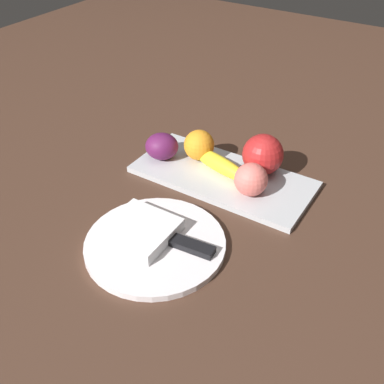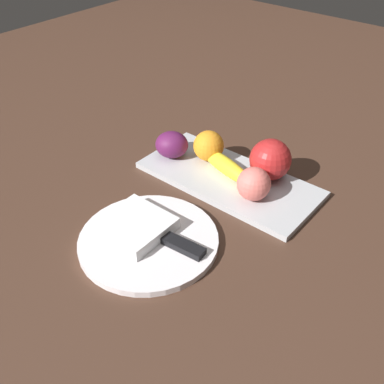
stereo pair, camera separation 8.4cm
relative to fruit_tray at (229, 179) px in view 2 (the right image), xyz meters
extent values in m
plane|color=#442C20|center=(-0.01, 0.01, -0.01)|extent=(2.40, 2.40, 0.00)
cube|color=silver|center=(0.00, 0.00, 0.00)|extent=(0.37, 0.17, 0.01)
sphere|color=#B22121|center=(-0.06, -0.05, 0.05)|extent=(0.08, 0.08, 0.08)
ellipsoid|color=yellow|center=(0.01, -0.01, 0.02)|extent=(0.17, 0.08, 0.03)
sphere|color=orange|center=(0.07, -0.03, 0.04)|extent=(0.07, 0.07, 0.07)
sphere|color=#EB7066|center=(-0.08, 0.03, 0.04)|extent=(0.06, 0.06, 0.06)
ellipsoid|color=#5A1B4B|center=(0.14, 0.01, 0.03)|extent=(0.09, 0.09, 0.06)
cylinder|color=white|center=(0.00, 0.24, 0.00)|extent=(0.24, 0.24, 0.01)
cube|color=white|center=(0.03, 0.24, 0.02)|extent=(0.11, 0.11, 0.02)
cube|color=silver|center=(0.00, 0.22, 0.01)|extent=(0.15, 0.03, 0.00)
cube|color=black|center=(-0.06, 0.22, 0.01)|extent=(0.09, 0.03, 0.01)
camera|label=1|loc=(-0.36, 0.68, 0.54)|focal=42.79mm
camera|label=2|loc=(-0.42, 0.63, 0.54)|focal=42.79mm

